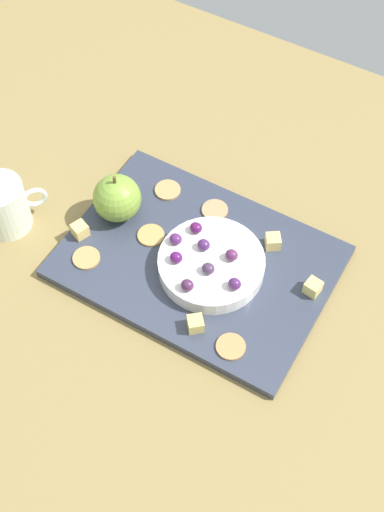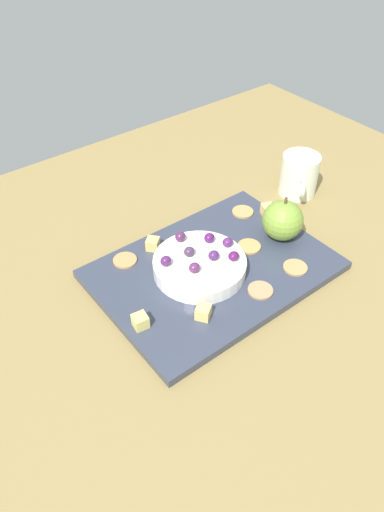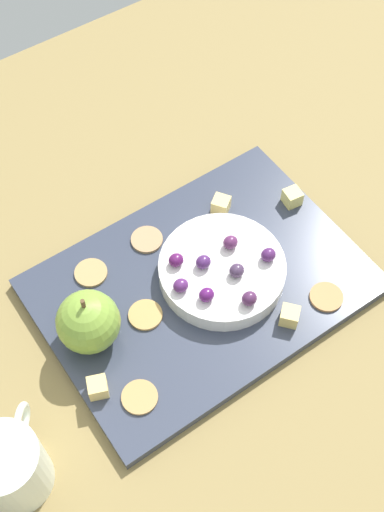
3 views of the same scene
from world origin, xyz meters
The scene contains 23 objects.
table centered at (0.00, 0.00, 2.09)cm, with size 135.18×107.43×4.19cm, color olive.
platter centered at (0.63, -0.03, 4.94)cm, with size 39.63×28.19×1.50cm, color #343A4C.
serving_dish centered at (-2.01, 0.63, 6.96)cm, with size 15.87×15.87×2.54cm, color white.
apple_whole centered at (15.70, -1.27, 9.44)cm, with size 7.50×7.50×7.50cm, color olive.
apple_stem centered at (15.70, -1.27, 13.79)cm, with size 0.50×0.50×1.20cm, color brown.
cheese_cube_0 centered at (-4.94, 10.40, 6.78)cm, with size 2.18×2.18×2.18cm, color #E3C66C.
cheese_cube_1 centered at (18.54, 5.13, 6.78)cm, with size 2.18×2.18×2.18cm, color #EDCA72.
cheese_cube_2 centered at (-16.68, -3.38, 6.78)cm, with size 2.18×2.18×2.18cm, color #E2D370.
cheese_cube_3 centered at (-8.02, -7.81, 6.78)cm, with size 2.18×2.18×2.18cm, color #EECC72.
cracker_0 centered at (11.42, -8.99, 5.89)cm, with size 4.18×4.18×0.40cm, color tan.
cracker_1 centered at (-10.75, 10.63, 5.89)cm, with size 4.18×4.18×0.40cm, color tan.
cracker_2 centered at (8.98, -0.18, 5.89)cm, with size 4.18×4.18×0.40cm, color tan.
cracker_3 centered at (2.86, -9.25, 5.89)cm, with size 4.18×4.18×0.40cm, color tan.
cracker_4 centered at (15.15, 8.47, 5.89)cm, with size 4.18×4.18×0.40cm, color tan.
grape_0 centered at (2.34, 3.39, 9.07)cm, with size 1.92×1.72×1.67cm, color #52175D.
grape_1 centered at (-2.63, 2.71, 9.04)cm, with size 1.92×1.72×1.62cm, color #432F4B.
grape_2 centered at (-0.25, -0.59, 9.06)cm, with size 1.92×1.72×1.66cm, color #48235E.
grape_3 centered at (4.12, 0.57, 9.02)cm, with size 1.92×1.72×1.58cm, color #532361.
grape_4 centered at (2.56, -2.74, 9.01)cm, with size 1.92×1.72×1.56cm, color #521751.
grape_5 centered at (-1.48, 6.71, 9.13)cm, with size 1.92×1.72×1.80cm, color #4C244B.
grape_6 centered at (-4.44, -1.02, 9.09)cm, with size 1.92×1.72×1.72cm, color #582652.
grape_7 centered at (-7.16, 3.14, 9.11)cm, with size 1.92×1.72×1.75cm, color #4C215A.
cup centered at (30.51, 8.21, 8.54)cm, with size 8.81×9.49×8.71cm.
Camera 2 is at (-39.95, -45.98, 62.68)cm, focal length 33.90 mm.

